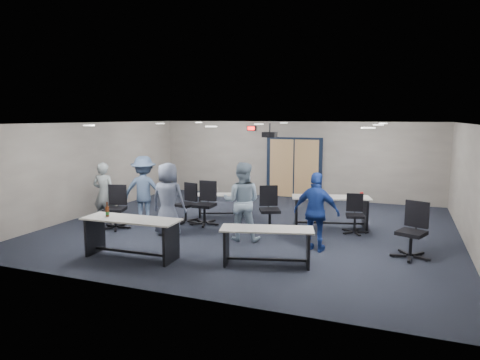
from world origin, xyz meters
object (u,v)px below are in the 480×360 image
at_px(person_back, 144,190).
at_px(chair_loose_left, 115,208).
at_px(table_front_left, 131,230).
at_px(person_plaid, 168,199).
at_px(table_back_right, 331,206).
at_px(person_lightblue, 242,201).
at_px(person_navy, 316,212).
at_px(chair_loose_right, 412,231).
at_px(table_front_right, 267,240).
at_px(chair_back_d, 355,214).
at_px(chair_back_c, 270,209).
at_px(table_back_left, 225,201).
at_px(person_gray, 104,194).
at_px(chair_back_a, 186,203).
at_px(chair_back_b, 204,204).

bearing_deg(person_back, chair_loose_left, 45.61).
xyz_separation_m(table_front_left, person_plaid, (-0.16, 1.77, 0.32)).
height_order(table_back_right, person_lightblue, person_lightblue).
distance_m(person_plaid, person_navy, 3.60).
bearing_deg(person_navy, chair_loose_left, 7.38).
distance_m(table_back_right, person_navy, 2.15).
xyz_separation_m(chair_loose_right, person_navy, (-1.90, -0.21, 0.28)).
bearing_deg(person_back, table_front_right, 135.29).
xyz_separation_m(person_lightblue, person_navy, (1.78, -0.21, -0.06)).
bearing_deg(person_navy, chair_loose_right, -166.65).
bearing_deg(table_front_left, person_back, 115.98).
xyz_separation_m(table_front_left, chair_back_d, (4.07, 3.52, -0.08)).
height_order(chair_back_c, person_lightblue, person_lightblue).
xyz_separation_m(table_front_right, table_back_left, (-2.37, 3.50, -0.05)).
height_order(chair_loose_right, person_gray, person_gray).
xyz_separation_m(person_navy, person_back, (-4.79, 0.75, 0.06)).
bearing_deg(table_front_left, chair_back_a, 94.85).
xyz_separation_m(chair_back_a, chair_back_c, (2.38, 0.04, 0.03)).
distance_m(chair_back_a, chair_loose_left, 1.85).
xyz_separation_m(chair_back_c, person_plaid, (-2.18, -1.29, 0.33)).
bearing_deg(chair_loose_left, chair_back_a, 25.76).
bearing_deg(table_front_right, chair_back_b, 121.22).
relative_size(table_back_left, person_back, 0.92).
bearing_deg(table_back_left, person_navy, -58.38).
bearing_deg(person_gray, chair_back_c, -176.70).
distance_m(table_back_right, chair_back_b, 3.33).
bearing_deg(chair_back_d, chair_loose_right, -61.12).
distance_m(table_back_left, person_back, 2.34).
bearing_deg(chair_loose_right, chair_back_a, -168.05).
relative_size(table_front_left, chair_back_d, 2.11).
distance_m(person_lightblue, person_back, 3.06).
bearing_deg(chair_loose_left, chair_back_c, 2.02).
xyz_separation_m(chair_back_a, person_lightblue, (2.03, -1.02, 0.38)).
distance_m(person_plaid, person_back, 1.42).
bearing_deg(table_front_right, person_navy, 44.00).
xyz_separation_m(chair_back_d, person_lightblue, (-2.41, -1.52, 0.43)).
distance_m(chair_loose_right, person_navy, 1.93).
xyz_separation_m(table_front_right, table_back_right, (0.70, 3.34, 0.06)).
relative_size(person_lightblue, person_back, 1.00).
relative_size(chair_back_d, chair_loose_right, 0.84).
bearing_deg(table_front_left, table_back_left, 83.14).
height_order(table_front_left, table_front_right, table_front_left).
bearing_deg(chair_back_a, person_plaid, -65.95).
xyz_separation_m(table_back_left, person_navy, (3.10, -2.29, 0.41)).
relative_size(table_front_left, chair_back_a, 1.92).
relative_size(table_front_right, chair_loose_left, 1.69).
height_order(table_back_left, person_plaid, person_plaid).
height_order(table_back_left, chair_loose_right, chair_loose_right).
bearing_deg(chair_back_d, person_back, 179.24).
bearing_deg(chair_back_b, table_back_right, 16.11).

